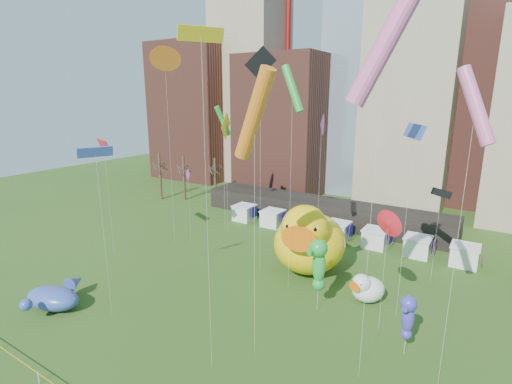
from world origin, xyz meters
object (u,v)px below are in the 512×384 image
Objects in this scene: small_duck at (367,288)px; seahorse_purple at (408,314)px; big_duck at (309,240)px; seahorse_green at (319,261)px; whale_inflatable at (54,297)px.

seahorse_purple reaches higher than small_duck.
small_duck is at bearing 133.82° from seahorse_purple.
seahorse_green is at bearing -72.17° from big_duck.
whale_inflatable is (-16.12, -18.91, -2.67)m from big_duck.
small_duck is 7.87m from seahorse_purple.
whale_inflatable is at bearing -154.22° from seahorse_purple.
small_duck is 0.62× the size of seahorse_green.
seahorse_purple is (11.93, -8.64, -0.40)m from big_duck.
big_duck is 24.99m from whale_inflatable.
seahorse_green is at bearing -106.58° from small_duck.
small_duck is (7.23, -2.66, -2.39)m from big_duck.
whale_inflatable is (-28.05, -10.26, -2.27)m from seahorse_purple.
seahorse_purple is (7.93, -2.08, -1.45)m from seahorse_green.
seahorse_green reaches higher than seahorse_purple.
seahorse_purple is 29.96m from whale_inflatable.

